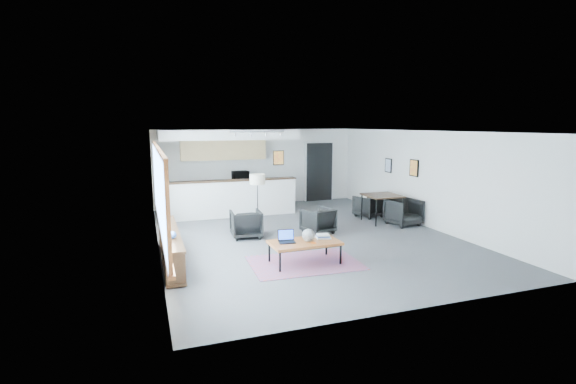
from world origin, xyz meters
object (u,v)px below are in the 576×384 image
object	(u,v)px
laptop	(286,238)
dining_chair_near	(404,213)
ceramic_pot	(308,235)
armchair_right	(318,219)
floor_lamp	(257,181)
book_stack	(323,236)
dining_chair_far	(368,207)
coffee_table	(305,243)
microwave	(240,174)
dining_table	(382,197)
armchair_left	(246,223)

from	to	relation	value
laptop	dining_chair_near	size ratio (longest dim) A/B	0.52
ceramic_pot	armchair_right	bearing A→B (deg)	62.20
dining_chair_near	ceramic_pot	bearing A→B (deg)	-157.64
floor_lamp	dining_chair_near	xyz separation A→B (m)	(3.87, -1.10, -0.92)
book_stack	dining_chair_far	world-z (taller)	dining_chair_far
book_stack	dining_chair_near	size ratio (longest dim) A/B	0.47
floor_lamp	book_stack	bearing A→B (deg)	-79.84
coffee_table	microwave	world-z (taller)	microwave
floor_lamp	dining_table	size ratio (longest dim) A/B	1.52
laptop	dining_chair_near	distance (m)	4.57
armchair_left	dining_table	world-z (taller)	dining_table
book_stack	microwave	xyz separation A→B (m)	(-0.36, 6.03, 0.61)
coffee_table	laptop	world-z (taller)	laptop
ceramic_pot	book_stack	xyz separation A→B (m)	(0.38, 0.13, -0.09)
armchair_left	ceramic_pot	bearing A→B (deg)	110.73
laptop	floor_lamp	bearing A→B (deg)	94.21
floor_lamp	coffee_table	bearing A→B (deg)	-87.99
dining_chair_near	coffee_table	bearing A→B (deg)	-158.52
book_stack	dining_table	world-z (taller)	dining_table
coffee_table	floor_lamp	bearing A→B (deg)	90.32
armchair_left	dining_chair_near	size ratio (longest dim) A/B	1.08
book_stack	armchair_left	bearing A→B (deg)	116.53
armchair_left	dining_chair_far	world-z (taller)	armchair_left
laptop	ceramic_pot	xyz separation A→B (m)	(0.42, -0.14, 0.06)
floor_lamp	microwave	world-z (taller)	floor_lamp
coffee_table	book_stack	world-z (taller)	book_stack
laptop	armchair_right	world-z (taller)	armchair_right
ceramic_pot	dining_table	xyz separation A→B (m)	(3.32, 2.66, 0.14)
ceramic_pot	dining_chair_far	world-z (taller)	ceramic_pot
ceramic_pot	microwave	xyz separation A→B (m)	(0.02, 6.16, 0.52)
ceramic_pot	dining_chair_far	xyz separation A→B (m)	(3.31, 3.38, -0.28)
dining_chair_near	floor_lamp	bearing A→B (deg)	156.51
book_stack	microwave	bearing A→B (deg)	93.41
book_stack	armchair_left	world-z (taller)	armchair_left
microwave	ceramic_pot	bearing A→B (deg)	-98.31
dining_table	dining_chair_far	world-z (taller)	dining_table
armchair_right	dining_chair_far	world-z (taller)	armchair_right
laptop	floor_lamp	size ratio (longest dim) A/B	0.25
armchair_left	dining_chair_far	bearing A→B (deg)	-161.82
armchair_right	coffee_table	bearing A→B (deg)	43.52
ceramic_pot	dining_table	bearing A→B (deg)	38.64
dining_table	dining_chair_far	xyz separation A→B (m)	(-0.01, 0.72, -0.42)
coffee_table	floor_lamp	distance (m)	3.31
armchair_right	book_stack	bearing A→B (deg)	52.70
armchair_right	dining_chair_far	xyz separation A→B (m)	(2.19, 1.26, -0.05)
armchair_right	dining_chair_near	xyz separation A→B (m)	(2.58, 0.01, -0.01)
dining_chair_far	microwave	world-z (taller)	microwave
book_stack	microwave	distance (m)	6.07
armchair_right	dining_table	xyz separation A→B (m)	(2.21, 0.54, 0.36)
dining_table	microwave	size ratio (longest dim) A/B	1.84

